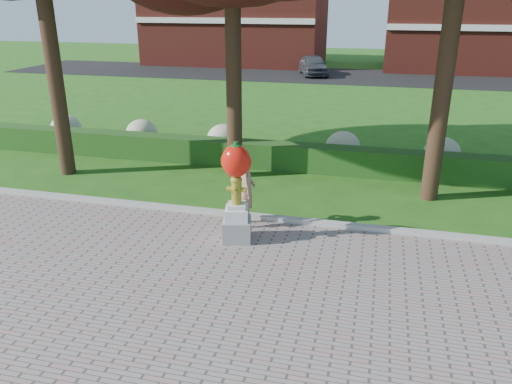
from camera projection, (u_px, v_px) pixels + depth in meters
ground at (248, 289)px, 9.08m from camera, size 100.00×100.00×0.00m
curb at (281, 220)px, 11.77m from camera, size 40.00×0.18×0.15m
lawn_hedge at (307, 158)px, 15.27m from camera, size 24.00×0.70×0.80m
hydrangea_row at (329, 146)px, 15.99m from camera, size 20.10×1.10×0.99m
street at (352, 76)px, 34.42m from camera, size 50.00×8.00×0.02m
building_left at (237, 19)px, 40.87m from camera, size 14.00×8.00×7.00m
building_right at (470, 25)px, 36.89m from camera, size 12.00×8.00×6.40m
hydrant_sculpture at (236, 190)px, 10.45m from camera, size 0.71×0.71×2.20m
woman at (246, 190)px, 11.27m from camera, size 0.59×0.73×1.73m
parked_car at (313, 65)px, 34.69m from camera, size 2.79×4.40×1.40m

